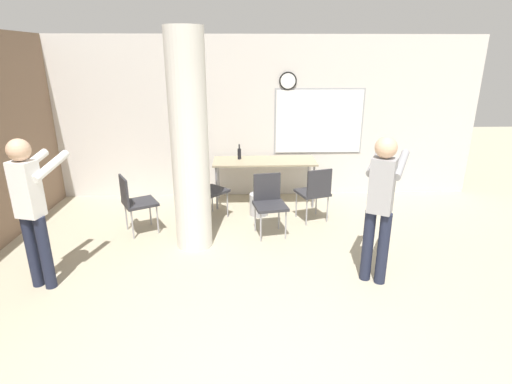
{
  "coord_description": "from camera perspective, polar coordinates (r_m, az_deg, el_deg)",
  "views": [
    {
      "loc": [
        -0.21,
        -2.04,
        2.48
      ],
      "look_at": [
        -0.05,
        2.2,
        1.01
      ],
      "focal_mm": 28.0,
      "sensor_mm": 36.0,
      "label": 1
    }
  ],
  "objects": [
    {
      "name": "bottle_on_table",
      "position": [
        6.88,
        -2.4,
        5.52
      ],
      "size": [
        0.06,
        0.06,
        0.26
      ],
      "color": "black",
      "rests_on": "folding_table"
    },
    {
      "name": "support_pillar",
      "position": [
        5.14,
        -9.46,
        6.7
      ],
      "size": [
        0.48,
        0.48,
        2.8
      ],
      "color": "silver",
      "rests_on": "ground_plane"
    },
    {
      "name": "folding_table",
      "position": [
        6.83,
        1.21,
        4.12
      ],
      "size": [
        1.74,
        0.67,
        0.77
      ],
      "color": "tan",
      "rests_on": "ground_plane"
    },
    {
      "name": "chair_table_front",
      "position": [
        5.69,
        1.89,
        -1.19
      ],
      "size": [
        0.51,
        0.51,
        0.87
      ],
      "color": "#2D2D33",
      "rests_on": "ground_plane"
    },
    {
      "name": "person_playing_side",
      "position": [
        4.53,
        17.41,
        -0.99
      ],
      "size": [
        0.58,
        0.7,
        1.69
      ],
      "color": "#1E2338",
      "rests_on": "ground_plane"
    },
    {
      "name": "chair_near_pillar",
      "position": [
        5.96,
        -16.93,
        -1.08
      ],
      "size": [
        0.6,
        0.6,
        0.87
      ],
      "color": "#2D2D33",
      "rests_on": "ground_plane"
    },
    {
      "name": "person_watching_back",
      "position": [
        4.84,
        -29.45,
        -1.38
      ],
      "size": [
        0.5,
        0.67,
        1.69
      ],
      "color": "#1E2338",
      "rests_on": "ground_plane"
    },
    {
      "name": "chair_table_left",
      "position": [
        6.24,
        -6.98,
        0.52
      ],
      "size": [
        0.62,
        0.62,
        0.87
      ],
      "color": "#2D2D33",
      "rests_on": "ground_plane"
    },
    {
      "name": "wall_back",
      "position": [
        7.18,
        -0.35,
        10.43
      ],
      "size": [
        8.0,
        0.15,
        2.8
      ],
      "color": "silver",
      "rests_on": "ground_plane"
    },
    {
      "name": "waste_bin",
      "position": [
        6.47,
        0.42,
        -1.76
      ],
      "size": [
        0.31,
        0.31,
        0.35
      ],
      "color": "#B2B2B7",
      "rests_on": "ground_plane"
    },
    {
      "name": "chair_table_right",
      "position": [
        6.17,
        8.39,
        0.24
      ],
      "size": [
        0.55,
        0.55,
        0.87
      ],
      "color": "#2D2D33",
      "rests_on": "ground_plane"
    }
  ]
}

